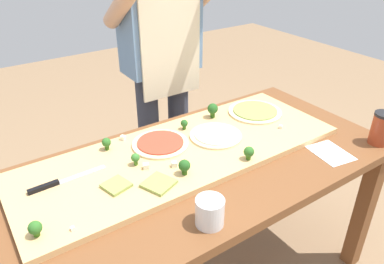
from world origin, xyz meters
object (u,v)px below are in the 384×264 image
(pizza_whole_pesto_green, at_px, (255,111))
(broccoli_floret_center_left, at_px, (249,152))
(sauce_jar, at_px, (381,128))
(broccoli_floret_front_mid, at_px, (213,109))
(broccoli_floret_center_right, at_px, (106,143))
(cheese_crumble_b, at_px, (123,138))
(prep_table, at_px, (203,180))
(broccoli_floret_back_left, at_px, (35,228))
(cheese_crumble_a, at_px, (73,229))
(cheese_crumble_d, at_px, (146,166))
(cheese_crumble_c, at_px, (174,164))
(broccoli_floret_front_right, at_px, (184,124))
(pizza_whole_tomato_red, at_px, (160,143))
(pizza_slice_near_right, at_px, (116,185))
(cheese_crumble_e, at_px, (281,127))
(recipe_note, at_px, (331,153))
(broccoli_floret_back_right, at_px, (135,158))
(chefs_knife, at_px, (57,183))
(flour_cup, at_px, (210,213))
(broccoli_floret_back_mid, at_px, (184,166))
(pizza_slice_center, at_px, (159,184))
(cook_center, at_px, (162,52))
(pizza_whole_white_garlic, at_px, (216,135))

(pizza_whole_pesto_green, distance_m, broccoli_floret_center_left, 0.43)
(sauce_jar, bearing_deg, broccoli_floret_front_mid, 130.22)
(broccoli_floret_center_right, distance_m, cheese_crumble_b, 0.10)
(prep_table, relative_size, broccoli_floret_back_left, 30.25)
(prep_table, relative_size, cheese_crumble_a, 132.05)
(broccoli_floret_front_mid, distance_m, cheese_crumble_d, 0.52)
(prep_table, bearing_deg, cheese_crumble_c, 178.01)
(prep_table, xyz_separation_m, broccoli_floret_front_right, (0.06, 0.23, 0.15))
(prep_table, relative_size, cheese_crumble_c, 78.97)
(broccoli_floret_back_left, xyz_separation_m, broccoli_floret_center_right, (0.37, 0.34, 0.00))
(pizza_whole_tomato_red, height_order, broccoli_floret_front_mid, broccoli_floret_front_mid)
(pizza_slice_near_right, relative_size, cheese_crumble_e, 5.82)
(pizza_whole_tomato_red, bearing_deg, cheese_crumble_d, -137.89)
(pizza_whole_pesto_green, bearing_deg, recipe_note, -84.69)
(cheese_crumble_e, distance_m, recipe_note, 0.25)
(broccoli_floret_back_left, height_order, broccoli_floret_back_right, broccoli_floret_back_left)
(chefs_knife, relative_size, cheese_crumble_e, 19.59)
(broccoli_floret_back_right, bearing_deg, flour_cup, -81.37)
(pizza_slice_near_right, height_order, sauce_jar, sauce_jar)
(broccoli_floret_center_right, relative_size, cheese_crumble_b, 2.90)
(chefs_knife, height_order, broccoli_floret_back_right, broccoli_floret_back_right)
(pizza_whole_tomato_red, xyz_separation_m, broccoli_floret_back_mid, (-0.03, -0.23, 0.03))
(broccoli_floret_center_right, bearing_deg, broccoli_floret_front_right, -5.47)
(cheese_crumble_c, bearing_deg, pizza_slice_near_right, 178.99)
(chefs_knife, distance_m, pizza_slice_center, 0.37)
(prep_table, distance_m, pizza_whole_pesto_green, 0.49)
(chefs_knife, xyz_separation_m, cheese_crumble_d, (0.32, -0.10, 0.00))
(recipe_note, bearing_deg, cook_center, 108.04)
(chefs_knife, relative_size, broccoli_floret_front_mid, 3.99)
(chefs_knife, distance_m, pizza_whole_pesto_green, 0.99)
(broccoli_floret_front_mid, distance_m, cook_center, 0.44)
(cheese_crumble_b, distance_m, flour_cup, 0.61)
(broccoli_floret_back_left, xyz_separation_m, cook_center, (0.87, 0.72, 0.20))
(sauce_jar, relative_size, recipe_note, 0.85)
(cheese_crumble_c, xyz_separation_m, cheese_crumble_d, (-0.10, 0.05, 0.00))
(pizza_slice_center, height_order, cheese_crumble_e, cheese_crumble_e)
(cheese_crumble_a, height_order, cheese_crumble_d, cheese_crumble_d)
(pizza_whole_white_garlic, bearing_deg, prep_table, -145.49)
(recipe_note, bearing_deg, cheese_crumble_d, 156.71)
(cheese_crumble_c, xyz_separation_m, cheese_crumble_e, (0.57, -0.02, -0.00))
(broccoli_floret_back_mid, bearing_deg, cheese_crumble_e, 4.95)
(cheese_crumble_a, bearing_deg, pizza_whole_white_garlic, 16.22)
(pizza_whole_white_garlic, xyz_separation_m, pizza_slice_center, (-0.38, -0.16, -0.00))
(pizza_whole_pesto_green, height_order, broccoli_floret_front_right, broccoli_floret_front_right)
(chefs_knife, relative_size, broccoli_floret_front_right, 6.09)
(pizza_slice_near_right, height_order, flour_cup, flour_cup)
(sauce_jar, bearing_deg, pizza_whole_tomato_red, 149.15)
(prep_table, bearing_deg, cheese_crumble_a, -168.80)
(cheese_crumble_d, bearing_deg, cook_center, 54.34)
(pizza_slice_center, bearing_deg, cook_center, 58.43)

